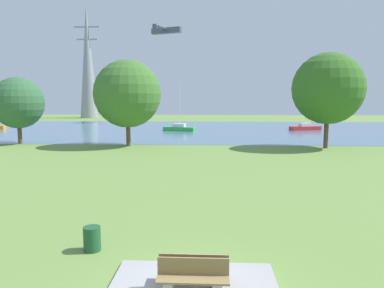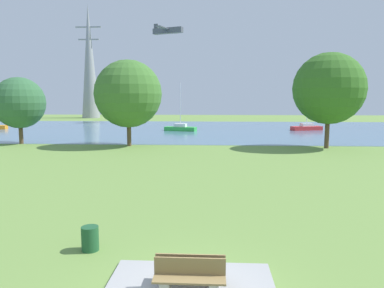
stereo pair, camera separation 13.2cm
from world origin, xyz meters
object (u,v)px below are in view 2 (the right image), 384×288
object	(u,v)px
bench_facing_inland	(189,281)
tree_east_far	(128,94)
electricity_pylon	(89,62)
tree_east_near	(19,103)
sailboat_red	(306,127)
bench_facing_water	(191,271)
tree_mid_shore	(329,89)
sailboat_green	(180,128)
litter_bin	(90,239)
light_aircraft	(168,30)

from	to	relation	value
bench_facing_inland	tree_east_far	xyz separation A→B (m)	(-8.20, 29.23, 4.93)
electricity_pylon	tree_east_near	bearing A→B (deg)	-79.29
bench_facing_inland	sailboat_red	distance (m)	51.90
bench_facing_water	tree_mid_shore	xyz separation A→B (m)	(11.85, 28.14, 5.42)
sailboat_red	sailboat_green	size ratio (longest dim) A/B	1.07
bench_facing_inland	litter_bin	world-z (taller)	bench_facing_inland
sailboat_green	tree_east_near	xyz separation A→B (m)	(-15.96, -17.00, 3.99)
bench_facing_water	sailboat_green	size ratio (longest dim) A/B	0.25
light_aircraft	sailboat_red	bearing A→B (deg)	-37.34
bench_facing_water	sailboat_red	xyz separation A→B (m)	(15.02, 49.14, 0.00)
bench_facing_inland	bench_facing_water	bearing A→B (deg)	90.00
bench_facing_inland	electricity_pylon	size ratio (longest dim) A/B	0.06
sailboat_red	tree_east_far	size ratio (longest dim) A/B	0.88
tree_east_near	tree_mid_shore	distance (m)	32.34
tree_mid_shore	bench_facing_inland	bearing A→B (deg)	-112.44
electricity_pylon	tree_east_far	bearing A→B (deg)	-67.81
bench_facing_inland	sailboat_red	size ratio (longest dim) A/B	0.23
bench_facing_inland	electricity_pylon	distance (m)	90.51
light_aircraft	tree_east_near	bearing A→B (deg)	-107.20
litter_bin	bench_facing_inland	bearing A→B (deg)	-38.69
bench_facing_water	sailboat_red	size ratio (longest dim) A/B	0.23
bench_facing_water	tree_east_far	xyz separation A→B (m)	(-8.20, 28.69, 4.93)
bench_facing_water	tree_east_near	distance (m)	36.39
bench_facing_water	litter_bin	bearing A→B (deg)	147.22
sailboat_green	tree_east_near	world-z (taller)	sailboat_green
litter_bin	tree_mid_shore	world-z (taller)	tree_mid_shore
sailboat_green	tree_mid_shore	bearing A→B (deg)	-48.93
bench_facing_water	bench_facing_inland	bearing A→B (deg)	-90.00
tree_mid_shore	light_aircraft	distance (m)	46.07
sailboat_red	light_aircraft	bearing A→B (deg)	142.66
bench_facing_water	sailboat_green	distance (m)	47.07
bench_facing_water	tree_east_far	distance (m)	30.25
bench_facing_water	litter_bin	distance (m)	4.08
sailboat_green	tree_mid_shore	distance (m)	25.40
tree_east_near	light_aircraft	bearing A→B (deg)	72.80
tree_east_far	bench_facing_water	bearing A→B (deg)	-74.05
bench_facing_inland	tree_east_near	size ratio (longest dim) A/B	0.25
bench_facing_inland	tree_east_near	xyz separation A→B (m)	(-20.42, 30.40, 3.98)
tree_east_near	tree_mid_shore	size ratio (longest dim) A/B	0.77
litter_bin	sailboat_red	distance (m)	50.43
sailboat_green	tree_east_far	world-z (taller)	tree_east_far
tree_mid_shore	light_aircraft	world-z (taller)	light_aircraft
electricity_pylon	sailboat_red	bearing A→B (deg)	-37.05
tree_east_near	light_aircraft	world-z (taller)	light_aircraft
light_aircraft	electricity_pylon	bearing A→B (deg)	143.28
tree_east_near	electricity_pylon	distance (m)	55.49
litter_bin	tree_east_far	bearing A→B (deg)	100.21
sailboat_green	tree_east_far	bearing A→B (deg)	-101.65
litter_bin	electricity_pylon	xyz separation A→B (m)	(-27.14, 81.35, 13.65)
light_aircraft	bench_facing_inland	bearing A→B (deg)	-82.60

